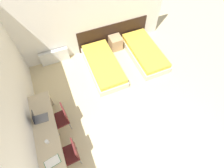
{
  "coord_description": "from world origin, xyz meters",
  "views": [
    {
      "loc": [
        -1.05,
        -0.02,
        4.64
      ],
      "look_at": [
        0.0,
        2.51,
        0.55
      ],
      "focal_mm": 28.0,
      "sensor_mm": 36.0,
      "label": 1
    }
  ],
  "objects_px": {
    "bed_near_window": "(103,66)",
    "chair_near_laptop": "(61,118)",
    "bed_near_door": "(145,53)",
    "chair_near_notebook": "(71,153)",
    "nightstand": "(116,43)",
    "laptop": "(39,118)"
  },
  "relations": [
    {
      "from": "nightstand",
      "to": "laptop",
      "type": "height_order",
      "value": "laptop"
    },
    {
      "from": "chair_near_notebook",
      "to": "chair_near_laptop",
      "type": "bearing_deg",
      "value": 87.42
    },
    {
      "from": "bed_near_window",
      "to": "chair_near_laptop",
      "type": "distance_m",
      "value": 2.24
    },
    {
      "from": "bed_near_door",
      "to": "nightstand",
      "type": "distance_m",
      "value": 1.1
    },
    {
      "from": "laptop",
      "to": "bed_near_door",
      "type": "bearing_deg",
      "value": 25.05
    },
    {
      "from": "bed_near_window",
      "to": "chair_near_notebook",
      "type": "xyz_separation_m",
      "value": [
        -1.68,
        -2.37,
        0.33
      ]
    },
    {
      "from": "nightstand",
      "to": "laptop",
      "type": "distance_m",
      "value": 3.67
    },
    {
      "from": "bed_near_window",
      "to": "nightstand",
      "type": "distance_m",
      "value": 1.1
    },
    {
      "from": "bed_near_door",
      "to": "chair_near_laptop",
      "type": "relative_size",
      "value": 2.19
    },
    {
      "from": "bed_near_window",
      "to": "chair_near_laptop",
      "type": "height_order",
      "value": "chair_near_laptop"
    },
    {
      "from": "bed_near_door",
      "to": "laptop",
      "type": "xyz_separation_m",
      "value": [
        -3.67,
        -1.39,
        0.6
      ]
    },
    {
      "from": "chair_near_notebook",
      "to": "bed_near_door",
      "type": "bearing_deg",
      "value": 33.74
    },
    {
      "from": "bed_near_window",
      "to": "bed_near_door",
      "type": "distance_m",
      "value": 1.54
    },
    {
      "from": "nightstand",
      "to": "laptop",
      "type": "xyz_separation_m",
      "value": [
        -2.91,
        -2.18,
        0.55
      ]
    },
    {
      "from": "chair_near_laptop",
      "to": "nightstand",
      "type": "bearing_deg",
      "value": 36.56
    },
    {
      "from": "bed_near_window",
      "to": "chair_near_notebook",
      "type": "distance_m",
      "value": 2.92
    },
    {
      "from": "bed_near_window",
      "to": "laptop",
      "type": "bearing_deg",
      "value": -146.94
    },
    {
      "from": "chair_near_notebook",
      "to": "nightstand",
      "type": "bearing_deg",
      "value": 49.56
    },
    {
      "from": "chair_near_laptop",
      "to": "bed_near_door",
      "type": "bearing_deg",
      "value": 18.43
    },
    {
      "from": "bed_near_window",
      "to": "laptop",
      "type": "height_order",
      "value": "laptop"
    },
    {
      "from": "bed_near_window",
      "to": "bed_near_door",
      "type": "xyz_separation_m",
      "value": [
        1.54,
        0.0,
        0.0
      ]
    },
    {
      "from": "chair_near_laptop",
      "to": "bed_near_window",
      "type": "bearing_deg",
      "value": 34.95
    }
  ]
}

